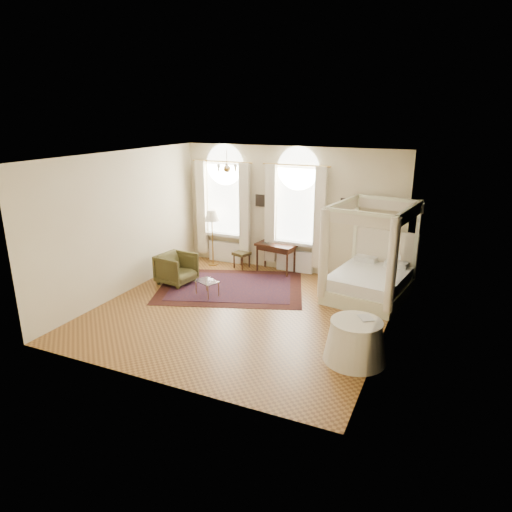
{
  "coord_description": "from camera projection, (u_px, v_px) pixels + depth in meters",
  "views": [
    {
      "loc": [
        4.02,
        -8.12,
        4.12
      ],
      "look_at": [
        0.19,
        0.4,
        1.16
      ],
      "focal_mm": 32.0,
      "sensor_mm": 36.0,
      "label": 1
    }
  ],
  "objects": [
    {
      "name": "armchair",
      "position": [
        176.0,
        269.0,
        11.39
      ],
      "size": [
        0.93,
        0.91,
        0.76
      ],
      "primitive_type": "imported",
      "rotation": [
        0.0,
        0.0,
        1.45
      ],
      "color": "#403A1B",
      "rests_on": "ground"
    },
    {
      "name": "nightstand",
      "position": [
        389.0,
        277.0,
        11.08
      ],
      "size": [
        0.52,
        0.5,
        0.58
      ],
      "primitive_type": "cube",
      "rotation": [
        0.0,
        0.0,
        0.41
      ],
      "color": "#32190D",
      "rests_on": "ground"
    },
    {
      "name": "floor_lamp",
      "position": [
        212.0,
        218.0,
        12.49
      ],
      "size": [
        0.4,
        0.4,
        1.56
      ],
      "color": "#AC8139",
      "rests_on": "ground"
    },
    {
      "name": "canopy_bed",
      "position": [
        369.0,
        277.0,
        10.45
      ],
      "size": [
        1.95,
        2.26,
        2.21
      ],
      "color": "beige",
      "rests_on": "ground"
    },
    {
      "name": "coffee_table",
      "position": [
        207.0,
        282.0,
        10.61
      ],
      "size": [
        0.64,
        0.56,
        0.37
      ],
      "color": "silver",
      "rests_on": "ground"
    },
    {
      "name": "book",
      "position": [
        360.0,
        318.0,
        7.78
      ],
      "size": [
        0.33,
        0.35,
        0.03
      ],
      "primitive_type": "imported",
      "rotation": [
        0.0,
        0.0,
        0.56
      ],
      "color": "black",
      "rests_on": "side_table"
    },
    {
      "name": "window_left",
      "position": [
        224.0,
        211.0,
        12.67
      ],
      "size": [
        1.62,
        0.27,
        3.29
      ],
      "color": "white",
      "rests_on": "room_walls"
    },
    {
      "name": "laptop",
      "position": [
        268.0,
        243.0,
        12.08
      ],
      "size": [
        0.37,
        0.31,
        0.02
      ],
      "primitive_type": "imported",
      "rotation": [
        0.0,
        0.0,
        2.74
      ],
      "color": "black",
      "rests_on": "writing_desk"
    },
    {
      "name": "oriental_rug",
      "position": [
        231.0,
        287.0,
        11.22
      ],
      "size": [
        4.1,
        3.51,
        0.01
      ],
      "color": "#3B140E",
      "rests_on": "ground"
    },
    {
      "name": "nightstand_lamp",
      "position": [
        395.0,
        255.0,
        10.87
      ],
      "size": [
        0.29,
        0.29,
        0.42
      ],
      "color": "#AC8139",
      "rests_on": "nightstand"
    },
    {
      "name": "writing_desk",
      "position": [
        276.0,
        248.0,
        12.11
      ],
      "size": [
        1.11,
        0.68,
        0.78
      ],
      "color": "#32190D",
      "rests_on": "ground"
    },
    {
      "name": "room_walls",
      "position": [
        240.0,
        222.0,
        9.28
      ],
      "size": [
        6.0,
        6.0,
        6.0
      ],
      "color": "beige",
      "rests_on": "ground"
    },
    {
      "name": "window_right",
      "position": [
        295.0,
        218.0,
        11.85
      ],
      "size": [
        1.62,
        0.27,
        3.29
      ],
      "color": "white",
      "rests_on": "room_walls"
    },
    {
      "name": "ground",
      "position": [
        241.0,
        311.0,
        9.88
      ],
      "size": [
        6.0,
        6.0,
        0.0
      ],
      "primitive_type": "plane",
      "color": "olive",
      "rests_on": "ground"
    },
    {
      "name": "side_table",
      "position": [
        355.0,
        341.0,
        7.82
      ],
      "size": [
        1.09,
        1.09,
        0.74
      ],
      "color": "beige",
      "rests_on": "ground"
    },
    {
      "name": "chandelier",
      "position": [
        227.0,
        168.0,
        10.4
      ],
      "size": [
        0.51,
        0.45,
        0.5
      ],
      "color": "#AC8139",
      "rests_on": "room_walls"
    },
    {
      "name": "wall_pictures",
      "position": [
        293.0,
        202.0,
        11.85
      ],
      "size": [
        2.54,
        0.03,
        0.39
      ],
      "color": "black",
      "rests_on": "room_walls"
    },
    {
      "name": "stool",
      "position": [
        242.0,
        255.0,
        12.51
      ],
      "size": [
        0.48,
        0.48,
        0.45
      ],
      "color": "#453B1D",
      "rests_on": "ground"
    }
  ]
}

